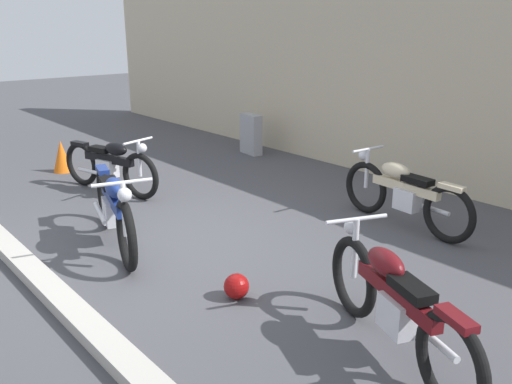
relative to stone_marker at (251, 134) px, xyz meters
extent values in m
plane|color=#47474C|center=(2.86, -3.70, -0.39)|extent=(40.00, 40.00, 0.00)
cube|color=beige|center=(2.86, 0.78, 1.14)|extent=(18.00, 0.30, 3.06)
cube|color=#B7B2A8|center=(2.86, -5.16, -0.33)|extent=(18.00, 0.24, 0.12)
cube|color=#9E9EA3|center=(0.00, 0.00, 0.00)|extent=(0.53, 0.26, 0.78)
sphere|color=maroon|center=(4.38, -3.83, -0.27)|extent=(0.24, 0.24, 0.24)
cone|color=orange|center=(-1.10, -3.34, -0.11)|extent=(0.32, 0.32, 0.55)
torus|color=black|center=(1.14, -3.05, -0.04)|extent=(0.69, 0.27, 0.70)
torus|color=black|center=(-0.10, -3.40, -0.04)|extent=(0.69, 0.27, 0.70)
cube|color=silver|center=(0.48, -3.24, -0.02)|extent=(0.35, 0.27, 0.27)
cube|color=black|center=(0.52, -3.23, 0.13)|extent=(0.97, 0.36, 0.11)
ellipsoid|color=black|center=(0.69, -3.18, 0.30)|extent=(0.46, 0.30, 0.19)
cube|color=black|center=(0.36, -3.27, 0.26)|extent=(0.41, 0.27, 0.08)
cube|color=black|center=(-0.10, -3.40, 0.29)|extent=(0.33, 0.19, 0.06)
cylinder|color=silver|center=(1.14, -3.05, 0.22)|extent=(0.05, 0.05, 0.53)
cylinder|color=silver|center=(1.14, -3.05, 0.49)|extent=(0.19, 0.54, 0.03)
sphere|color=silver|center=(1.22, -3.03, 0.39)|extent=(0.13, 0.13, 0.13)
cylinder|color=silver|center=(0.32, -3.40, -0.09)|extent=(0.66, 0.24, 0.06)
torus|color=black|center=(3.63, -1.00, -0.04)|extent=(0.71, 0.14, 0.71)
torus|color=black|center=(4.93, -1.11, -0.04)|extent=(0.71, 0.14, 0.71)
cube|color=silver|center=(4.33, -1.06, -0.02)|extent=(0.32, 0.22, 0.27)
cube|color=beige|center=(4.28, -1.05, 0.14)|extent=(1.00, 0.18, 0.12)
ellipsoid|color=beige|center=(4.11, -1.04, 0.31)|extent=(0.44, 0.23, 0.19)
cube|color=black|center=(4.45, -1.07, 0.27)|extent=(0.40, 0.20, 0.08)
cube|color=beige|center=(4.93, -1.11, 0.29)|extent=(0.32, 0.14, 0.06)
cylinder|color=silver|center=(3.63, -1.00, 0.23)|extent=(0.05, 0.05, 0.53)
cylinder|color=silver|center=(3.63, -1.00, 0.50)|extent=(0.08, 0.56, 0.03)
sphere|color=silver|center=(3.55, -1.00, 0.40)|extent=(0.14, 0.14, 0.14)
cylinder|color=silver|center=(4.53, -0.96, -0.08)|extent=(0.68, 0.11, 0.06)
torus|color=black|center=(5.27, -3.22, -0.03)|extent=(0.70, 0.35, 0.72)
torus|color=black|center=(6.50, -3.72, -0.03)|extent=(0.70, 0.35, 0.72)
cube|color=silver|center=(5.93, -3.49, -0.01)|extent=(0.37, 0.30, 0.28)
cube|color=#590F14|center=(5.88, -3.47, 0.15)|extent=(0.97, 0.47, 0.12)
ellipsoid|color=#590F14|center=(5.72, -3.40, 0.33)|extent=(0.48, 0.34, 0.20)
cube|color=black|center=(6.05, -3.54, 0.28)|extent=(0.43, 0.31, 0.08)
cube|color=#590F14|center=(6.50, -3.72, 0.31)|extent=(0.34, 0.23, 0.06)
cylinder|color=silver|center=(5.27, -3.22, 0.24)|extent=(0.06, 0.06, 0.54)
cylinder|color=silver|center=(5.27, -3.22, 0.51)|extent=(0.25, 0.54, 0.04)
sphere|color=silver|center=(5.19, -3.19, 0.41)|extent=(0.14, 0.14, 0.14)
cylinder|color=silver|center=(6.16, -3.45, -0.08)|extent=(0.66, 0.31, 0.06)
torus|color=black|center=(3.16, -4.32, -0.01)|extent=(0.76, 0.31, 0.76)
torus|color=black|center=(1.80, -3.92, -0.01)|extent=(0.76, 0.31, 0.76)
cube|color=silver|center=(2.43, -4.10, 0.01)|extent=(0.38, 0.30, 0.29)
cube|color=navy|center=(2.48, -4.12, 0.18)|extent=(1.06, 0.41, 0.13)
ellipsoid|color=navy|center=(2.66, -4.17, 0.37)|extent=(0.50, 0.33, 0.21)
cube|color=black|center=(2.30, -4.06, 0.32)|extent=(0.45, 0.30, 0.08)
cube|color=navy|center=(1.80, -3.92, 0.35)|extent=(0.36, 0.22, 0.06)
cylinder|color=silver|center=(3.16, -4.32, 0.28)|extent=(0.06, 0.06, 0.57)
cylinder|color=silver|center=(3.16, -4.32, 0.57)|extent=(0.21, 0.59, 0.04)
sphere|color=silver|center=(3.24, -4.34, 0.46)|extent=(0.15, 0.15, 0.15)
cylinder|color=silver|center=(2.19, -4.16, -0.06)|extent=(0.72, 0.27, 0.06)
camera|label=1|loc=(7.99, -6.66, 2.12)|focal=37.91mm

